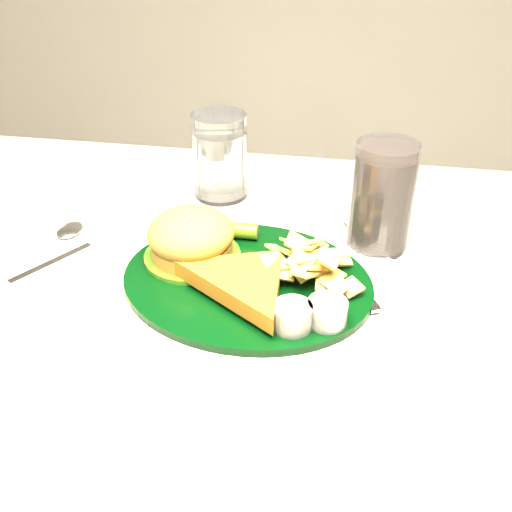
{
  "coord_description": "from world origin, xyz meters",
  "views": [
    {
      "loc": [
        0.13,
        -0.56,
        1.16
      ],
      "look_at": [
        0.04,
        -0.01,
        0.8
      ],
      "focal_mm": 40.0,
      "sensor_mm": 36.0,
      "label": 1
    }
  ],
  "objects_px": {
    "table": "(235,470)",
    "fork_napkin": "(352,273)",
    "dinner_plate": "(247,260)",
    "water_glass": "(220,156)",
    "cola_glass": "(382,197)"
  },
  "relations": [
    {
      "from": "cola_glass",
      "to": "fork_napkin",
      "type": "distance_m",
      "value": 0.11
    },
    {
      "from": "dinner_plate",
      "to": "cola_glass",
      "type": "height_order",
      "value": "cola_glass"
    },
    {
      "from": "table",
      "to": "dinner_plate",
      "type": "relative_size",
      "value": 3.86
    },
    {
      "from": "dinner_plate",
      "to": "water_glass",
      "type": "relative_size",
      "value": 2.36
    },
    {
      "from": "table",
      "to": "cola_glass",
      "type": "distance_m",
      "value": 0.5
    },
    {
      "from": "table",
      "to": "fork_napkin",
      "type": "relative_size",
      "value": 6.68
    },
    {
      "from": "table",
      "to": "fork_napkin",
      "type": "height_order",
      "value": "fork_napkin"
    },
    {
      "from": "water_glass",
      "to": "fork_napkin",
      "type": "height_order",
      "value": "water_glass"
    },
    {
      "from": "table",
      "to": "water_glass",
      "type": "xyz_separation_m",
      "value": [
        -0.06,
        0.23,
        0.44
      ]
    },
    {
      "from": "dinner_plate",
      "to": "water_glass",
      "type": "height_order",
      "value": "water_glass"
    },
    {
      "from": "table",
      "to": "cola_glass",
      "type": "relative_size",
      "value": 8.12
    },
    {
      "from": "cola_glass",
      "to": "water_glass",
      "type": "bearing_deg",
      "value": 155.17
    },
    {
      "from": "cola_glass",
      "to": "table",
      "type": "bearing_deg",
      "value": -147.36
    },
    {
      "from": "dinner_plate",
      "to": "cola_glass",
      "type": "xyz_separation_m",
      "value": [
        0.16,
        0.12,
        0.04
      ]
    },
    {
      "from": "table",
      "to": "cola_glass",
      "type": "xyz_separation_m",
      "value": [
        0.18,
        0.12,
        0.45
      ]
    }
  ]
}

